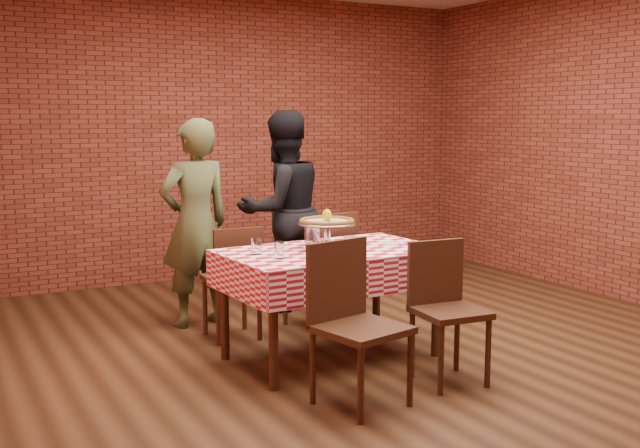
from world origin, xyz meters
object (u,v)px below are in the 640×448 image
at_px(table, 331,304).
at_px(chair_far_right, 319,269).
at_px(chair_near_right, 450,314).
at_px(water_glass_right, 256,246).
at_px(diner_olive, 195,223).
at_px(chair_near_left, 362,326).
at_px(water_glass_left, 279,250).
at_px(diner_black, 282,211).
at_px(pizza_stand, 327,236).
at_px(pizza, 327,222).
at_px(condiment_caddy, 312,234).
at_px(chair_far_left, 231,282).

relative_size(table, chair_far_right, 1.56).
height_order(chair_near_right, chair_far_right, chair_far_right).
height_order(water_glass_right, diner_olive, diner_olive).
xyz_separation_m(table, chair_near_left, (-0.27, -0.84, 0.09)).
relative_size(water_glass_left, chair_near_left, 0.12).
xyz_separation_m(water_glass_left, diner_black, (0.75, 1.55, 0.04)).
height_order(pizza_stand, pizza, pizza).
bearing_deg(diner_olive, chair_near_left, 89.30).
height_order(chair_near_right, diner_olive, diner_olive).
bearing_deg(chair_far_right, water_glass_right, 28.40).
distance_m(pizza_stand, condiment_caddy, 0.28).
bearing_deg(chair_far_right, condiment_caddy, 45.87).
relative_size(chair_near_left, chair_near_right, 1.07).
height_order(pizza_stand, chair_near_left, same).
xyz_separation_m(pizza_stand, chair_near_left, (-0.25, -0.87, -0.38)).
relative_size(pizza_stand, diner_olive, 0.25).
bearing_deg(condiment_caddy, chair_near_left, -89.14).
xyz_separation_m(water_glass_right, chair_near_right, (0.93, -0.86, -0.37)).
relative_size(water_glass_right, chair_far_right, 0.12).
xyz_separation_m(chair_near_right, diner_olive, (-0.94, 2.03, 0.38)).
xyz_separation_m(pizza_stand, diner_black, (0.32, 1.39, 0.00)).
height_order(pizza_stand, chair_near_right, pizza_stand).
bearing_deg(table, pizza_stand, 123.04).
xyz_separation_m(condiment_caddy, diner_olive, (-0.54, 0.94, -0.00)).
height_order(pizza_stand, chair_far_right, pizza_stand).
bearing_deg(water_glass_right, pizza_stand, -6.03).
bearing_deg(pizza, water_glass_left, -160.48).
bearing_deg(diner_olive, condiment_caddy, 112.13).
relative_size(pizza, water_glass_right, 3.48).
xyz_separation_m(chair_far_right, diner_olive, (-0.84, 0.50, 0.36)).
bearing_deg(diner_olive, water_glass_right, 83.01).
relative_size(table, water_glass_right, 13.30).
bearing_deg(chair_far_left, pizza, 120.28).
bearing_deg(table, diner_olive, 113.22).
bearing_deg(water_glass_right, diner_black, 58.49).
height_order(water_glass_right, chair_far_left, water_glass_right).
bearing_deg(water_glass_left, pizza, 19.52).
relative_size(pizza, chair_far_left, 0.44).
bearing_deg(chair_far_left, chair_near_left, 97.28).
relative_size(chair_near_right, diner_olive, 0.53).
bearing_deg(table, condiment_caddy, 88.12).
distance_m(condiment_caddy, diner_olive, 1.09).
height_order(table, pizza, pizza).
bearing_deg(chair_near_left, chair_far_left, 82.24).
relative_size(chair_far_left, chair_far_right, 0.93).
xyz_separation_m(table, diner_olive, (-0.53, 1.25, 0.45)).
distance_m(pizza_stand, diner_olive, 1.32).
height_order(water_glass_left, diner_olive, diner_olive).
relative_size(table, pizza_stand, 3.55).
xyz_separation_m(pizza_stand, pizza, (0.00, 0.00, 0.10)).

